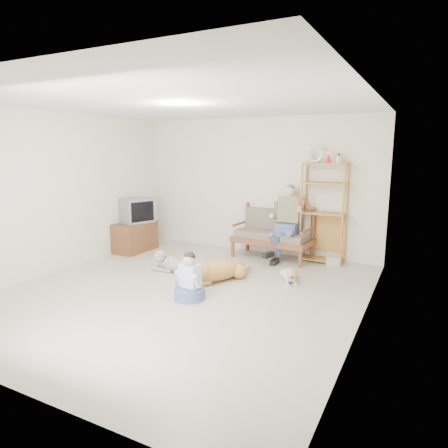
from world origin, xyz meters
The scene contains 16 objects.
floor centered at (0.00, 0.00, 0.00)m, with size 5.50×5.50×0.00m, color beige.
ceiling centered at (0.00, 0.00, 2.70)m, with size 5.50×5.50×0.00m, color silver.
wall_back centered at (0.00, 2.75, 1.35)m, with size 5.00×5.00×0.00m, color beige.
wall_left centered at (-2.50, 0.00, 1.35)m, with size 5.50×5.50×0.00m, color beige.
wall_right centered at (2.50, 0.00, 1.35)m, with size 5.50×5.50×0.00m, color beige.
loveseat centered at (0.49, 2.44, 0.49)m, with size 1.55×0.81×0.95m.
man centered at (0.77, 2.25, 0.66)m, with size 0.54×0.78×1.26m.
etagere centered at (1.41, 2.55, 0.95)m, with size 0.82×0.36×2.15m.
book_stack centered at (1.66, 2.43, 0.08)m, with size 0.25×0.18×0.16m, color beige.
tv_stand centered at (-2.23, 1.60, 0.30)m, with size 0.51×0.90×0.60m.
crt_tv centered at (-2.19, 1.65, 0.85)m, with size 0.66×0.73×0.50m.
wall_outlet centered at (-1.25, 2.73, 0.30)m, with size 0.12×0.02×0.08m, color silver.
golden_retriever centered at (0.15, 0.60, 0.19)m, with size 0.80×1.43×0.46m.
shaggy_dog centered at (-0.62, 0.76, 0.14)m, with size 1.19×0.33×0.35m.
terrier centered at (1.25, 1.18, 0.11)m, with size 0.39×0.64×0.26m.
child centered at (0.23, -0.19, 0.25)m, with size 0.43×0.43×0.69m.
Camera 1 is at (3.11, -4.72, 2.08)m, focal length 32.00 mm.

